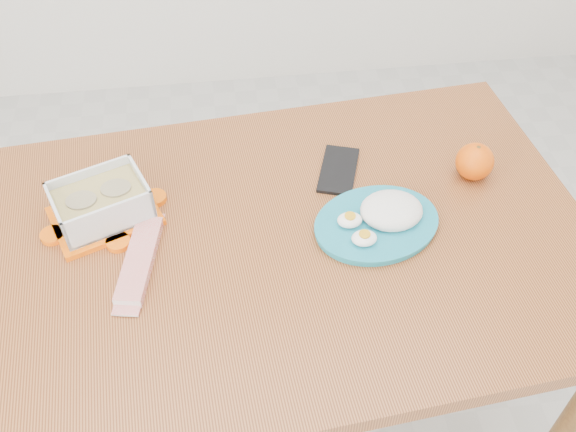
{
  "coord_description": "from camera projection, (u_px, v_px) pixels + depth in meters",
  "views": [
    {
      "loc": [
        -0.17,
        -0.79,
        1.73
      ],
      "look_at": [
        -0.05,
        0.08,
        0.81
      ],
      "focal_mm": 40.0,
      "sensor_mm": 36.0,
      "label": 1
    }
  ],
  "objects": [
    {
      "name": "smartphone",
      "position": [
        338.0,
        170.0,
        1.45
      ],
      "size": [
        0.12,
        0.17,
        0.01
      ],
      "primitive_type": "cube",
      "rotation": [
        0.0,
        0.0,
        -0.32
      ],
      "color": "black",
      "rests_on": "dining_table"
    },
    {
      "name": "dining_table",
      "position": [
        288.0,
        265.0,
        1.39
      ],
      "size": [
        1.34,
        0.95,
        0.75
      ],
      "rotation": [
        0.0,
        0.0,
        0.09
      ],
      "color": "#9F5B2D",
      "rests_on": "ground"
    },
    {
      "name": "ground",
      "position": [
        310.0,
        432.0,
        1.81
      ],
      "size": [
        3.5,
        3.5,
        0.0
      ],
      "primitive_type": "plane",
      "color": "#B7B7B2",
      "rests_on": "ground"
    },
    {
      "name": "orange_fruit",
      "position": [
        475.0,
        161.0,
        1.41
      ],
      "size": [
        0.08,
        0.08,
        0.08
      ],
      "primitive_type": "sphere",
      "color": "#FB4105",
      "rests_on": "dining_table"
    },
    {
      "name": "candy_bar",
      "position": [
        140.0,
        260.0,
        1.26
      ],
      "size": [
        0.09,
        0.22,
        0.02
      ],
      "primitive_type": "cube",
      "rotation": [
        0.0,
        0.0,
        1.38
      ],
      "color": "#BD0F09",
      "rests_on": "dining_table"
    },
    {
      "name": "rice_plate",
      "position": [
        382.0,
        218.0,
        1.32
      ],
      "size": [
        0.32,
        0.32,
        0.07
      ],
      "rotation": [
        0.0,
        0.0,
        0.26
      ],
      "color": "teal",
      "rests_on": "dining_table"
    },
    {
      "name": "food_container",
      "position": [
        101.0,
        203.0,
        1.32
      ],
      "size": [
        0.26,
        0.23,
        0.09
      ],
      "rotation": [
        0.0,
        0.0,
        0.38
      ],
      "color": "#F86207",
      "rests_on": "dining_table"
    }
  ]
}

